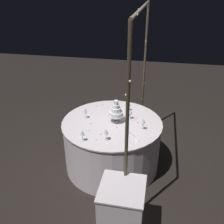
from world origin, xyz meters
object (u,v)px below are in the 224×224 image
Objects in this scene: main_table at (112,144)px; wine_glass_4 at (143,121)px; wine_glass_2 at (128,108)px; tiered_cake at (116,112)px; wine_glass_3 at (129,105)px; cake_knife at (134,137)px; wine_glass_5 at (130,112)px; wine_glass_1 at (85,111)px; decorative_arch at (139,75)px; wine_glass_0 at (82,133)px; wine_glass_6 at (106,132)px; side_table at (122,214)px.

wine_glass_4 is (0.13, 0.46, 0.52)m from main_table.
wine_glass_2 is at bearing 141.23° from main_table.
tiered_cake is 2.33× the size of wine_glass_3.
cake_knife is at bearing 41.95° from tiered_cake.
wine_glass_2 reaches higher than wine_glass_3.
wine_glass_5 is 0.60× the size of cake_knife.
wine_glass_5 reaches higher than main_table.
wine_glass_1 is at bearing -92.20° from tiered_cake.
decorative_arch is 1.00m from wine_glass_1.
wine_glass_5 is (-0.27, -0.21, -0.02)m from wine_glass_4.
wine_glass_2 reaches higher than wine_glass_0.
wine_glass_1 is 1.01× the size of wine_glass_6.
side_table is 1.60m from wine_glass_2.
wine_glass_4 reaches higher than wine_glass_5.
wine_glass_2 reaches higher than cake_knife.
wine_glass_5 is (-0.70, 0.52, -0.00)m from wine_glass_0.
wine_glass_1 is (-0.04, -0.41, 0.51)m from main_table.
wine_glass_5 is at bearing -141.39° from wine_glass_4.
wine_glass_0 is at bearing -74.28° from wine_glass_6.
cake_knife is (-0.22, 0.65, -0.11)m from wine_glass_0.
wine_glass_6 is 0.66× the size of cake_knife.
wine_glass_1 is 0.95× the size of wine_glass_4.
wine_glass_2 is 1.09× the size of wine_glass_5.
wine_glass_3 is (-0.16, -0.01, -0.01)m from wine_glass_2.
wine_glass_2 is 0.66× the size of cake_knife.
wine_glass_4 reaches higher than wine_glass_1.
side_table is at bearing -0.19° from decorative_arch.
wine_glass_1 is at bearing -58.52° from wine_glass_3.
side_table is 1.49m from wine_glass_5.
decorative_arch is 1.20m from main_table.
decorative_arch is at bearing 144.30° from wine_glass_6.
wine_glass_5 is (-0.14, -0.11, -0.64)m from decorative_arch.
wine_glass_1 reaches higher than cake_knife.
wine_glass_2 is 1.12× the size of wine_glass_3.
decorative_arch is at bearing 32.62° from wine_glass_2.
decorative_arch is at bearing 131.42° from wine_glass_0.
wine_glass_6 is (0.49, -0.04, -0.05)m from tiered_cake.
wine_glass_4 reaches higher than cake_knife.
wine_glass_0 is at bearing -70.88° from cake_knife.
wine_glass_0 is 0.61m from wine_glass_1.
wine_glass_1 is (-0.02, -0.47, -0.05)m from tiered_cake.
main_table is at bearing -60.75° from wine_glass_5.
wine_glass_0 is at bearing -30.41° from wine_glass_2.
wine_glass_5 is (-0.10, 0.66, -0.00)m from wine_glass_1.
tiered_cake reaches higher than wine_glass_5.
wine_glass_1 is at bearing -94.94° from main_table.
tiered_cake is at bearing -93.34° from decorative_arch.
decorative_arch is 14.59× the size of wine_glass_6.
cake_knife is (-0.92, 0.02, 0.41)m from side_table.
wine_glass_3 is at bearing -152.91° from wine_glass_4.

